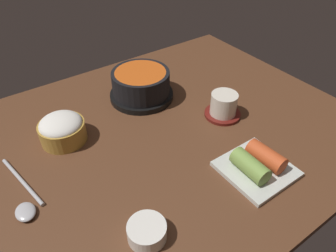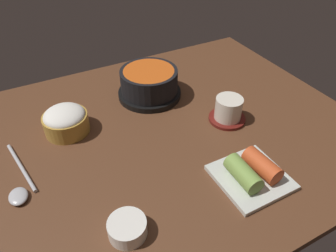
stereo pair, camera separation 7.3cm
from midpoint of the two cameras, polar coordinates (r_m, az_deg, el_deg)
dining_table at (r=76.62cm, az=-4.84°, el=-2.20°), size 100.00×76.00×2.00cm
stone_pot at (r=87.01cm, az=-7.37°, el=7.38°), size 17.62×17.62×8.01cm
rice_bowl at (r=77.47cm, az=-21.37°, el=-0.59°), size 10.67×10.67×6.56cm
tea_cup_with_saucer at (r=80.51cm, az=7.52°, el=3.60°), size 9.36×9.36×6.46cm
kimchi_plate at (r=67.49cm, az=12.97°, el=-7.00°), size 13.81×13.81×4.86cm
side_bowl_near at (r=56.86cm, az=-7.78°, el=-18.66°), size 6.89×6.89×3.11cm
spoon at (r=68.83cm, az=-27.62°, el=-12.14°), size 5.34×18.96×1.35cm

